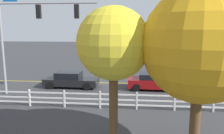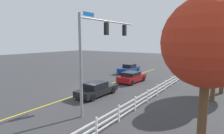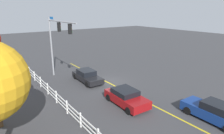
{
  "view_description": "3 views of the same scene",
  "coord_description": "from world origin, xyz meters",
  "px_view_note": "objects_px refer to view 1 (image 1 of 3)",
  "views": [
    {
      "loc": [
        -3.79,
        20.38,
        5.17
      ],
      "look_at": [
        -2.09,
        1.02,
        1.72
      ],
      "focal_mm": 35.78,
      "sensor_mm": 36.0,
      "label": 1
    },
    {
      "loc": [
        15.29,
        12.94,
        5.38
      ],
      "look_at": [
        -2.49,
        0.9,
        2.31
      ],
      "focal_mm": 29.8,
      "sensor_mm": 36.0,
      "label": 2
    },
    {
      "loc": [
        -17.81,
        12.09,
        8.1
      ],
      "look_at": [
        -2.47,
        1.0,
        2.56
      ],
      "focal_mm": 31.43,
      "sensor_mm": 36.0,
      "label": 3
    }
  ],
  "objects_px": {
    "tree_0": "(200,45)",
    "car_1": "(211,73)",
    "car_2": "(71,80)",
    "car_0": "(154,81)",
    "tree_2": "(114,45)"
  },
  "relations": [
    {
      "from": "tree_0",
      "to": "car_1",
      "type": "bearing_deg",
      "value": -111.01
    },
    {
      "from": "car_2",
      "to": "tree_0",
      "type": "relative_size",
      "value": 0.7
    },
    {
      "from": "tree_0",
      "to": "tree_2",
      "type": "xyz_separation_m",
      "value": [
        3.27,
        -0.47,
        -0.03
      ]
    },
    {
      "from": "tree_0",
      "to": "tree_2",
      "type": "relative_size",
      "value": 1.11
    },
    {
      "from": "car_0",
      "to": "tree_0",
      "type": "relative_size",
      "value": 0.66
    },
    {
      "from": "car_0",
      "to": "tree_0",
      "type": "xyz_separation_m",
      "value": [
        -0.62,
        10.05,
        3.84
      ]
    },
    {
      "from": "car_2",
      "to": "car_0",
      "type": "bearing_deg",
      "value": 1.15
    },
    {
      "from": "car_1",
      "to": "tree_2",
      "type": "height_order",
      "value": "tree_2"
    },
    {
      "from": "car_0",
      "to": "car_1",
      "type": "relative_size",
      "value": 0.95
    },
    {
      "from": "car_0",
      "to": "car_2",
      "type": "relative_size",
      "value": 0.94
    },
    {
      "from": "car_1",
      "to": "car_2",
      "type": "height_order",
      "value": "car_1"
    },
    {
      "from": "tree_2",
      "to": "tree_0",
      "type": "bearing_deg",
      "value": 171.75
    },
    {
      "from": "car_1",
      "to": "car_2",
      "type": "bearing_deg",
      "value": 16.82
    },
    {
      "from": "car_0",
      "to": "tree_2",
      "type": "distance_m",
      "value": 10.64
    },
    {
      "from": "car_0",
      "to": "tree_2",
      "type": "height_order",
      "value": "tree_2"
    }
  ]
}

